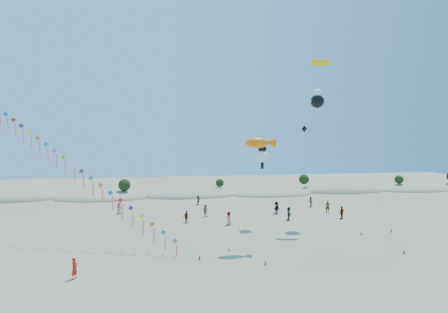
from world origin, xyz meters
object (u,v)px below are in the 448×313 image
kite_train (74,166)px  parafoil_kite (322,66)px  fish_kite (260,143)px  flyer_foreground (75,268)px

kite_train → parafoil_kite: size_ratio=1.12×
fish_kite → flyer_foreground: fish_kite is taller
parafoil_kite → kite_train: bearing=-173.5°
kite_train → fish_kite: 19.88m
kite_train → flyer_foreground: kite_train is taller
fish_kite → flyer_foreground: (-16.95, -6.43, -9.80)m
parafoil_kite → flyer_foreground: (-27.09, -14.24, -19.44)m
kite_train → parafoil_kite: (29.34, 3.32, 12.15)m
fish_kite → parafoil_kite: parafoil_kite is taller
kite_train → flyer_foreground: size_ratio=13.86×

